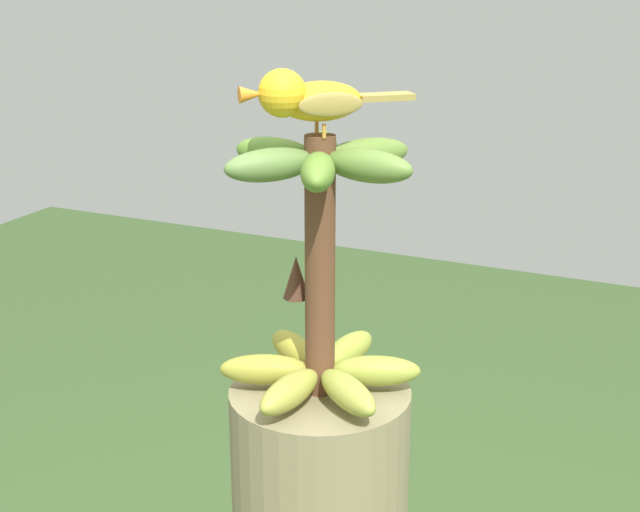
% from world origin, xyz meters
% --- Properties ---
extents(banana_bunch, '(0.28, 0.27, 0.36)m').
position_xyz_m(banana_bunch, '(0.00, 0.00, 1.36)').
color(banana_bunch, brown).
rests_on(banana_bunch, banana_tree).
extents(perched_bird, '(0.17, 0.19, 0.09)m').
position_xyz_m(perched_bird, '(-0.01, 0.01, 1.58)').
color(perched_bird, '#C68933').
rests_on(perched_bird, banana_bunch).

